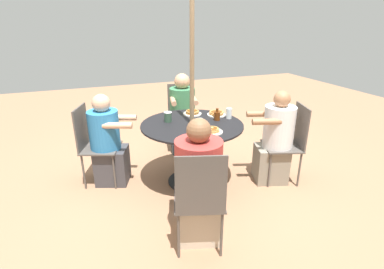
# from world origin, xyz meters

# --- Properties ---
(ground_plane) EXTENTS (12.00, 12.00, 0.00)m
(ground_plane) POSITION_xyz_m (0.00, 0.00, 0.00)
(ground_plane) COLOR #9E7051
(patio_table) EXTENTS (1.18, 1.18, 0.75)m
(patio_table) POSITION_xyz_m (0.00, 0.00, 0.57)
(patio_table) COLOR black
(patio_table) RESTS_ON ground
(umbrella_pole) EXTENTS (0.05, 0.05, 2.34)m
(umbrella_pole) POSITION_xyz_m (0.00, 0.00, 1.17)
(umbrella_pole) COLOR #846B4C
(umbrella_pole) RESTS_ON ground
(patio_chair_north) EXTENTS (0.50, 0.50, 0.95)m
(patio_chair_north) POSITION_xyz_m (-0.25, -1.14, 0.54)
(patio_chair_north) COLOR #514C47
(patio_chair_north) RESTS_ON ground
(diner_north) EXTENTS (0.46, 0.57, 1.15)m
(diner_north) POSITION_xyz_m (-0.22, -0.97, 0.52)
(diner_north) COLOR slate
(diner_north) RESTS_ON ground
(patio_chair_east) EXTENTS (0.54, 0.54, 0.95)m
(patio_chair_east) POSITION_xyz_m (1.10, -0.41, 0.54)
(patio_chair_east) COLOR #514C47
(patio_chair_east) RESTS_ON ground
(diner_east) EXTENTS (0.58, 0.49, 1.10)m
(diner_east) POSITION_xyz_m (0.93, -0.35, 0.50)
(diner_east) COLOR #3D3D42
(diner_east) RESTS_ON ground
(patio_chair_south) EXTENTS (0.52, 0.52, 0.95)m
(patio_chair_south) POSITION_xyz_m (0.35, 1.12, 0.54)
(patio_chair_south) COLOR #514C47
(patio_chair_south) RESTS_ON ground
(diner_south) EXTENTS (0.52, 0.59, 1.15)m
(diner_south) POSITION_xyz_m (0.30, 0.94, 0.52)
(diner_south) COLOR beige
(diner_south) RESTS_ON ground
(patio_chair_west) EXTENTS (0.53, 0.53, 0.95)m
(patio_chair_west) POSITION_xyz_m (-1.11, 0.36, 0.54)
(patio_chair_west) COLOR #514C47
(patio_chair_west) RESTS_ON ground
(diner_west) EXTENTS (0.57, 0.48, 1.13)m
(diner_west) POSITION_xyz_m (-0.94, 0.31, 0.51)
(diner_west) COLOR gray
(diner_west) RESTS_ON ground
(pancake_plate_a) EXTENTS (0.23, 0.23, 0.06)m
(pancake_plate_a) POSITION_xyz_m (-0.13, -0.34, 0.77)
(pancake_plate_a) COLOR silver
(pancake_plate_a) RESTS_ON patio_table
(pancake_plate_b) EXTENTS (0.23, 0.23, 0.06)m
(pancake_plate_b) POSITION_xyz_m (-0.40, -0.20, 0.77)
(pancake_plate_b) COLOR silver
(pancake_plate_b) RESTS_ON patio_table
(pancake_plate_c) EXTENTS (0.23, 0.23, 0.06)m
(pancake_plate_c) POSITION_xyz_m (-0.10, 0.33, 0.77)
(pancake_plate_c) COLOR silver
(pancake_plate_c) RESTS_ON patio_table
(syrup_bottle) EXTENTS (0.09, 0.07, 0.14)m
(syrup_bottle) POSITION_xyz_m (-0.33, -0.03, 0.81)
(syrup_bottle) COLOR #602D0F
(syrup_bottle) RESTS_ON patio_table
(coffee_cup) EXTENTS (0.09, 0.09, 0.12)m
(coffee_cup) POSITION_xyz_m (0.23, -0.18, 0.81)
(coffee_cup) COLOR #33513D
(coffee_cup) RESTS_ON patio_table
(drinking_glass_a) EXTENTS (0.07, 0.07, 0.11)m
(drinking_glass_a) POSITION_xyz_m (-0.03, 0.16, 0.80)
(drinking_glass_a) COLOR silver
(drinking_glass_a) RESTS_ON patio_table
(drinking_glass_b) EXTENTS (0.07, 0.07, 0.13)m
(drinking_glass_b) POSITION_xyz_m (-0.49, -0.04, 0.81)
(drinking_glass_b) COLOR silver
(drinking_glass_b) RESTS_ON patio_table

